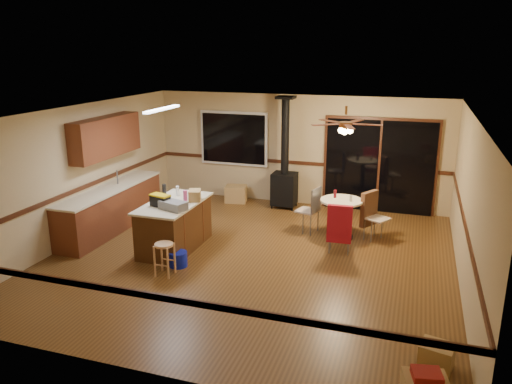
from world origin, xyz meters
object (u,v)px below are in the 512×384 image
at_px(box_under_window, 236,194).
at_px(wood_stove, 284,177).
at_px(toolbox_black, 160,201).
at_px(chair_left, 312,205).
at_px(dining_table, 341,212).
at_px(chair_right, 370,209).
at_px(bar_stool, 165,259).
at_px(kitchen_island, 175,225).
at_px(toolbox_grey, 173,205).
at_px(blue_bucket, 178,259).
at_px(box_corner_b, 436,356).
at_px(chair_near, 340,224).

bearing_deg(box_under_window, wood_stove, -2.33).
xyz_separation_m(toolbox_black, chair_left, (2.38, 1.88, -0.41)).
relative_size(dining_table, chair_right, 1.18).
bearing_deg(bar_stool, kitchen_island, 108.60).
distance_m(chair_left, chair_right, 1.14).
bearing_deg(toolbox_grey, blue_bucket, -55.86).
height_order(kitchen_island, toolbox_black, toolbox_black).
distance_m(wood_stove, toolbox_black, 3.63).
distance_m(kitchen_island, toolbox_black, 0.63).
distance_m(toolbox_grey, dining_table, 3.31).
relative_size(toolbox_grey, toolbox_black, 1.39).
xyz_separation_m(chair_left, box_corner_b, (2.33, -3.94, -0.44)).
xyz_separation_m(blue_bucket, chair_left, (1.84, 2.32, 0.46)).
bearing_deg(blue_bucket, wood_stove, 76.94).
bearing_deg(kitchen_island, blue_bucket, -59.64).
relative_size(toolbox_grey, chair_near, 0.69).
relative_size(kitchen_island, toolbox_grey, 3.47).
xyz_separation_m(blue_bucket, dining_table, (2.44, 2.24, 0.40)).
bearing_deg(toolbox_grey, dining_table, 35.34).
bearing_deg(chair_left, dining_table, -6.98).
height_order(toolbox_grey, chair_right, toolbox_grey).
relative_size(toolbox_black, blue_bucket, 1.12).
bearing_deg(wood_stove, dining_table, -44.39).
bearing_deg(chair_left, bar_stool, -125.13).
bearing_deg(blue_bucket, box_corner_b, -21.24).
bearing_deg(kitchen_island, box_under_window, 88.70).
relative_size(wood_stove, bar_stool, 4.52).
relative_size(bar_stool, box_under_window, 1.11).
bearing_deg(wood_stove, toolbox_grey, -107.95).
distance_m(toolbox_black, chair_right, 4.04).
height_order(kitchen_island, box_corner_b, kitchen_island).
bearing_deg(wood_stove, box_corner_b, -58.56).
height_order(dining_table, box_under_window, dining_table).
distance_m(blue_bucket, chair_right, 3.85).
relative_size(chair_near, box_corner_b, 1.88).
bearing_deg(blue_bucket, toolbox_grey, 124.14).
bearing_deg(box_under_window, chair_left, -34.48).
relative_size(bar_stool, chair_right, 0.80).
bearing_deg(kitchen_island, toolbox_grey, -63.37).
height_order(bar_stool, chair_left, chair_left).
distance_m(kitchen_island, chair_near, 3.04).
relative_size(toolbox_grey, dining_table, 0.58).
distance_m(chair_right, box_corner_b, 4.21).
xyz_separation_m(kitchen_island, chair_left, (2.27, 1.59, 0.14)).
xyz_separation_m(toolbox_grey, box_under_window, (-0.12, 3.48, -0.77)).
relative_size(wood_stove, blue_bucket, 8.10).
distance_m(toolbox_grey, blue_bucket, 0.94).
relative_size(kitchen_island, chair_left, 3.26).
distance_m(kitchen_island, chair_left, 2.77).
relative_size(dining_table, box_corner_b, 2.23).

